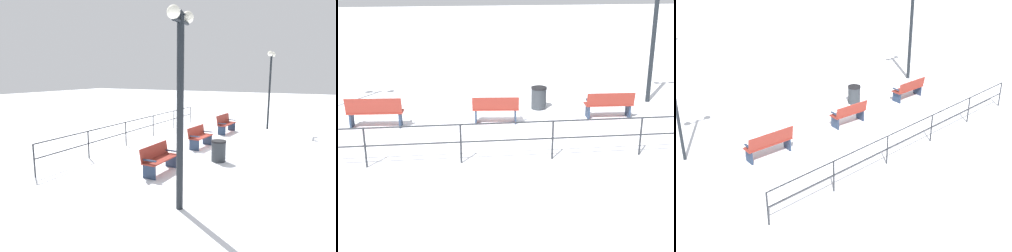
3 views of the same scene
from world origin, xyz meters
TOP-DOWN VIEW (x-y plane):
  - ground_plane at (0.00, 0.00)m, footprint 80.00×80.00m
  - bench_nearest at (-0.10, -3.65)m, footprint 0.61×1.55m
  - bench_second at (-0.20, 0.01)m, footprint 0.66×1.47m
  - bench_third at (-0.20, 3.66)m, footprint 0.62×1.70m
  - lamppost_near at (1.59, -5.67)m, footprint 0.27×0.95m
  - lamppost_middle at (1.59, 5.84)m, footprint 0.28×1.12m
  - waterfront_railing at (-3.19, -0.00)m, footprint 0.05×11.66m
  - trash_bin at (1.17, -1.61)m, footprint 0.53×0.53m

SIDE VIEW (x-z plane):
  - ground_plane at x=0.00m, z-range 0.00..0.00m
  - trash_bin at x=1.17m, z-range 0.00..0.77m
  - bench_nearest at x=-0.10m, z-range 0.02..0.90m
  - bench_second at x=-0.20m, z-range 0.02..0.92m
  - bench_third at x=-0.20m, z-range 0.03..1.00m
  - waterfront_railing at x=-3.19m, z-range 0.19..1.23m
  - lamppost_near at x=1.59m, z-range 0.64..5.07m
  - lamppost_middle at x=1.59m, z-range 1.02..5.32m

